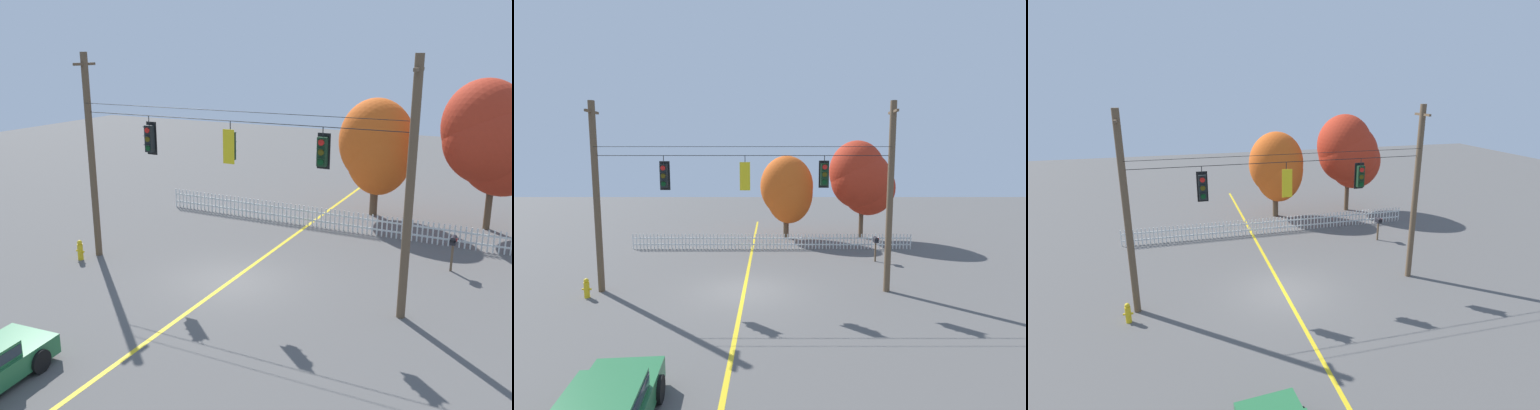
% 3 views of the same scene
% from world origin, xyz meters
% --- Properties ---
extents(ground, '(80.00, 80.00, 0.00)m').
position_xyz_m(ground, '(0.00, 0.00, 0.00)').
color(ground, '#565451').
extents(lane_centerline_stripe, '(0.16, 36.00, 0.01)m').
position_xyz_m(lane_centerline_stripe, '(0.00, 0.00, 0.00)').
color(lane_centerline_stripe, gold).
rests_on(lane_centerline_stripe, ground).
extents(signal_support_span, '(12.73, 1.10, 8.13)m').
position_xyz_m(signal_support_span, '(0.00, -0.00, 4.15)').
color(signal_support_span, brown).
rests_on(signal_support_span, ground).
extents(traffic_signal_northbound_primary, '(0.43, 0.38, 1.46)m').
position_xyz_m(traffic_signal_northbound_primary, '(-3.33, 0.01, 5.05)').
color(traffic_signal_northbound_primary, black).
extents(traffic_signal_eastbound_side, '(0.43, 0.38, 1.45)m').
position_xyz_m(traffic_signal_eastbound_side, '(0.09, -0.01, 5.03)').
color(traffic_signal_eastbound_side, black).
extents(traffic_signal_northbound_secondary, '(0.43, 0.38, 1.36)m').
position_xyz_m(traffic_signal_northbound_secondary, '(3.42, 0.01, 5.11)').
color(traffic_signal_northbound_secondary, black).
extents(white_picket_fence, '(17.79, 0.06, 0.98)m').
position_xyz_m(white_picket_fence, '(1.25, 7.62, 0.49)').
color(white_picket_fence, silver).
rests_on(white_picket_fence, ground).
extents(autumn_maple_near_fence, '(3.74, 3.21, 5.96)m').
position_xyz_m(autumn_maple_near_fence, '(2.40, 10.66, 3.58)').
color(autumn_maple_near_fence, brown).
rests_on(autumn_maple_near_fence, ground).
extents(autumn_maple_mid, '(4.66, 4.13, 7.02)m').
position_xyz_m(autumn_maple_mid, '(7.58, 10.63, 4.34)').
color(autumn_maple_mid, brown).
rests_on(autumn_maple_mid, ground).
extents(fire_hydrant, '(0.38, 0.22, 0.83)m').
position_xyz_m(fire_hydrant, '(-6.50, -0.77, 0.41)').
color(fire_hydrant, gold).
rests_on(fire_hydrant, ground).
extents(roadside_mailbox, '(0.25, 0.44, 1.41)m').
position_xyz_m(roadside_mailbox, '(7.06, 4.74, 1.15)').
color(roadside_mailbox, brown).
rests_on(roadside_mailbox, ground).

